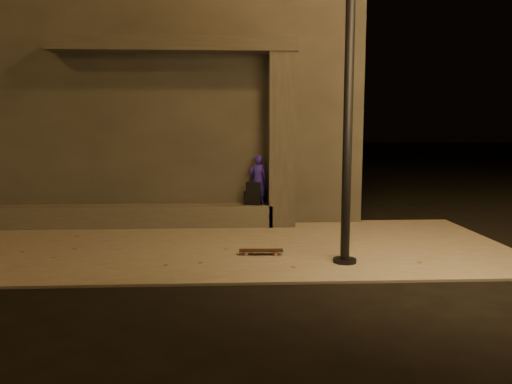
{
  "coord_description": "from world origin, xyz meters",
  "views": [
    {
      "loc": [
        0.64,
        -6.73,
        2.13
      ],
      "look_at": [
        1.08,
        2.0,
        0.99
      ],
      "focal_mm": 35.0,
      "sensor_mm": 36.0,
      "label": 1
    }
  ],
  "objects": [
    {
      "name": "skateboard",
      "position": [
        1.12,
        1.27,
        0.11
      ],
      "size": [
        0.73,
        0.2,
        0.08
      ],
      "rotation": [
        0.0,
        0.0,
        -0.03
      ],
      "color": "black",
      "rests_on": "sidewalk"
    },
    {
      "name": "sidewalk",
      "position": [
        0.0,
        2.0,
        0.02
      ],
      "size": [
        11.0,
        4.4,
        0.04
      ],
      "primitive_type": "cube",
      "color": "slate",
      "rests_on": "ground"
    },
    {
      "name": "backpack",
      "position": [
        1.1,
        3.75,
        0.66
      ],
      "size": [
        0.4,
        0.32,
        0.49
      ],
      "rotation": [
        0.0,
        0.0,
        -0.3
      ],
      "color": "black",
      "rests_on": "ledge"
    },
    {
      "name": "canopy",
      "position": [
        -0.5,
        3.8,
        3.78
      ],
      "size": [
        5.0,
        0.7,
        0.28
      ],
      "primitive_type": "cube",
      "color": "#383633",
      "rests_on": "column"
    },
    {
      "name": "ground",
      "position": [
        0.0,
        0.0,
        0.0
      ],
      "size": [
        120.0,
        120.0,
        0.0
      ],
      "primitive_type": "plane",
      "color": "black",
      "rests_on": "ground"
    },
    {
      "name": "column",
      "position": [
        1.7,
        3.75,
        1.84
      ],
      "size": [
        0.55,
        0.55,
        3.6
      ],
      "primitive_type": "cube",
      "color": "#383633",
      "rests_on": "sidewalk"
    },
    {
      "name": "skateboarder",
      "position": [
        1.2,
        3.75,
        1.02
      ],
      "size": [
        0.39,
        0.25,
        1.05
      ],
      "primitive_type": "imported",
      "rotation": [
        0.0,
        0.0,
        3.13
      ],
      "color": "#2618A0",
      "rests_on": "ledge"
    },
    {
      "name": "ledge",
      "position": [
        -1.5,
        3.75,
        0.27
      ],
      "size": [
        6.0,
        0.55,
        0.45
      ],
      "primitive_type": "cube",
      "color": "#4B4944",
      "rests_on": "sidewalk"
    },
    {
      "name": "building",
      "position": [
        -1.0,
        6.49,
        2.61
      ],
      "size": [
        9.0,
        5.1,
        5.22
      ],
      "color": "#383633",
      "rests_on": "ground"
    }
  ]
}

